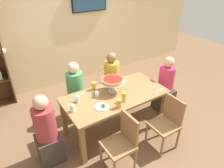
% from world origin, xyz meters
% --- Properties ---
extents(ground_plane, '(12.00, 12.00, 0.00)m').
position_xyz_m(ground_plane, '(0.00, 0.00, 0.00)').
color(ground_plane, brown).
extents(rear_partition, '(8.00, 0.12, 2.80)m').
position_xyz_m(rear_partition, '(0.00, 2.20, 1.40)').
color(rear_partition, beige).
rests_on(rear_partition, ground_plane).
extents(dining_table, '(1.71, 0.85, 0.74)m').
position_xyz_m(dining_table, '(0.00, 0.00, 0.65)').
color(dining_table, olive).
rests_on(dining_table, ground_plane).
extents(diner_far_right, '(0.34, 0.34, 1.15)m').
position_xyz_m(diner_far_right, '(0.39, 0.72, 0.49)').
color(diner_far_right, '#382D28').
rests_on(diner_far_right, ground_plane).
extents(diner_far_left, '(0.34, 0.34, 1.15)m').
position_xyz_m(diner_far_left, '(-0.41, 0.71, 0.49)').
color(diner_far_left, '#382D28').
rests_on(diner_far_left, ground_plane).
extents(diner_head_east, '(0.34, 0.34, 1.15)m').
position_xyz_m(diner_head_east, '(1.16, -0.03, 0.49)').
color(diner_head_east, '#382D28').
rests_on(diner_head_east, ground_plane).
extents(diner_head_west, '(0.34, 0.34, 1.15)m').
position_xyz_m(diner_head_west, '(-1.18, -0.03, 0.49)').
color(diner_head_west, '#382D28').
rests_on(diner_head_west, ground_plane).
extents(chair_near_right, '(0.40, 0.40, 0.87)m').
position_xyz_m(chair_near_right, '(0.48, -0.74, 0.49)').
color(chair_near_right, olive).
rests_on(chair_near_right, ground_plane).
extents(chair_near_left, '(0.40, 0.40, 0.87)m').
position_xyz_m(chair_near_left, '(-0.35, -0.70, 0.49)').
color(chair_near_left, olive).
rests_on(chair_near_left, ground_plane).
extents(deep_dish_pizza_stand, '(0.39, 0.39, 0.24)m').
position_xyz_m(deep_dish_pizza_stand, '(0.02, 0.10, 0.94)').
color(deep_dish_pizza_stand, silver).
rests_on(deep_dish_pizza_stand, dining_table).
extents(salad_plate_near_diner, '(0.21, 0.21, 0.07)m').
position_xyz_m(salad_plate_near_diner, '(0.30, 0.32, 0.76)').
color(salad_plate_near_diner, white).
rests_on(salad_plate_near_diner, dining_table).
extents(salad_plate_far_diner, '(0.21, 0.21, 0.06)m').
position_xyz_m(salad_plate_far_diner, '(-0.36, -0.19, 0.76)').
color(salad_plate_far_diner, white).
rests_on(salad_plate_far_diner, dining_table).
extents(beer_glass_amber_tall, '(0.07, 0.07, 0.16)m').
position_xyz_m(beer_glass_amber_tall, '(0.00, -0.23, 0.82)').
color(beer_glass_amber_tall, gold).
rests_on(beer_glass_amber_tall, dining_table).
extents(beer_glass_amber_short, '(0.08, 0.08, 0.14)m').
position_xyz_m(beer_glass_amber_short, '(-0.15, -0.32, 0.81)').
color(beer_glass_amber_short, gold).
rests_on(beer_glass_amber_short, dining_table).
extents(beer_glass_amber_spare, '(0.08, 0.08, 0.14)m').
position_xyz_m(beer_glass_amber_spare, '(-0.22, 0.33, 0.81)').
color(beer_glass_amber_spare, gold).
rests_on(beer_glass_amber_spare, dining_table).
extents(water_glass_clear_near, '(0.07, 0.07, 0.11)m').
position_xyz_m(water_glass_clear_near, '(-0.61, 0.14, 0.80)').
color(water_glass_clear_near, white).
rests_on(water_glass_clear_near, dining_table).
extents(water_glass_clear_far, '(0.07, 0.07, 0.12)m').
position_xyz_m(water_glass_clear_far, '(-0.77, -0.04, 0.80)').
color(water_glass_clear_far, white).
rests_on(water_glass_clear_far, dining_table).
extents(water_glass_clear_spare, '(0.06, 0.06, 0.09)m').
position_xyz_m(water_glass_clear_spare, '(-0.28, 0.10, 0.79)').
color(water_glass_clear_spare, white).
rests_on(water_glass_clear_spare, dining_table).
extents(cutlery_fork_near, '(0.18, 0.02, 0.00)m').
position_xyz_m(cutlery_fork_near, '(0.71, -0.30, 0.74)').
color(cutlery_fork_near, silver).
rests_on(cutlery_fork_near, dining_table).
extents(cutlery_knife_near, '(0.18, 0.04, 0.00)m').
position_xyz_m(cutlery_knife_near, '(-0.45, 0.32, 0.74)').
color(cutlery_knife_near, silver).
rests_on(cutlery_knife_near, dining_table).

